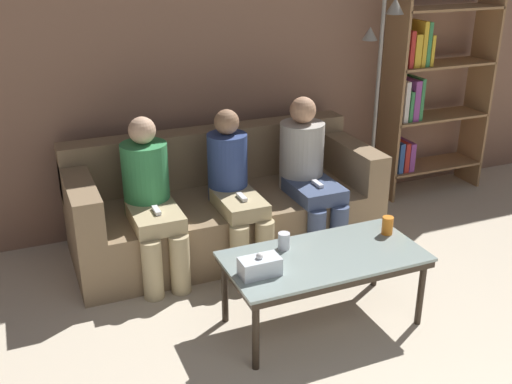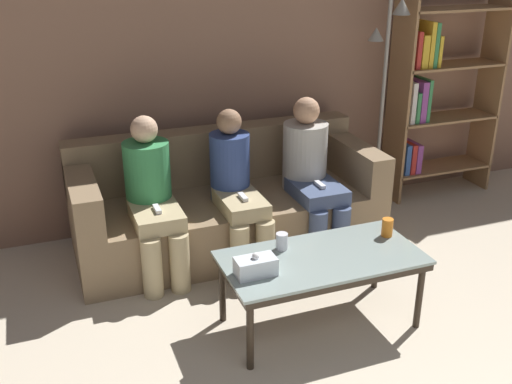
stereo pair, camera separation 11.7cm
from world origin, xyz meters
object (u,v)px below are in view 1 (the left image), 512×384
Objects in this scene: standing_lamp at (379,85)px; seated_person_left_end at (151,196)px; coffee_table at (324,262)px; bookshelf at (425,91)px; couch at (223,206)px; seated_person_mid_left at (234,186)px; cup_near_right at (284,241)px; cup_near_left at (387,225)px; tissue_box at (260,266)px; seated_person_mid_right at (308,170)px.

seated_person_left_end is at bearing -169.55° from standing_lamp.
bookshelf reaches higher than coffee_table.
seated_person_mid_left is (0.00, -0.24, 0.25)m from couch.
bookshelf reaches higher than cup_near_right.
tissue_box is (-0.91, -0.14, -0.00)m from cup_near_left.
tissue_box is at bearing -145.13° from bookshelf.
seated_person_mid_left is 0.58m from seated_person_mid_right.
bookshelf is at bearing 13.88° from standing_lamp.
seated_person_mid_left reaches higher than coffee_table.
seated_person_mid_left is at bearing -90.00° from couch.
tissue_box is 0.21× the size of seated_person_mid_left.
seated_person_mid_right is (1.16, 0.01, 0.01)m from seated_person_left_end.
couch is 1.05m from cup_near_right.
seated_person_mid_left is (-0.01, 0.79, 0.04)m from cup_near_right.
seated_person_mid_left is (0.24, 1.01, 0.04)m from tissue_box.
cup_near_right is at bearing 173.73° from cup_near_left.
standing_lamp is at bearing 10.45° from seated_person_left_end.
cup_near_left is 0.10× the size of seated_person_left_end.
standing_lamp is at bearing 40.42° from cup_near_right.
seated_person_left_end reaches higher than tissue_box.
bookshelf is (1.77, 1.48, 0.50)m from coffee_table.
standing_lamp is at bearing 15.44° from seated_person_mid_left.
cup_near_right is (-0.18, 0.16, 0.09)m from coffee_table.
cup_near_left is at bearing -119.81° from standing_lamp.
tissue_box is 0.13× the size of standing_lamp.
cup_near_right is 1.00m from seated_person_left_end.
coffee_table is 1.90m from standing_lamp.
bookshelf reaches higher than tissue_box.
couch is at bearing 90.28° from cup_near_right.
tissue_box is 1.08m from seated_person_left_end.
couch is 2.08× the size of seated_person_mid_left.
tissue_box is at bearing -128.46° from seated_person_mid_right.
couch is 10.02× the size of tissue_box.
seated_person_left_end is (-1.96, -0.36, -0.49)m from standing_lamp.
seated_person_mid_right is (0.58, -0.21, 0.27)m from couch.
seated_person_mid_right is at bearing 67.97° from coffee_table.
bookshelf is (1.95, 1.31, 0.41)m from cup_near_right.
coffee_table is 0.26m from cup_near_right.
tissue_box is 1.03m from seated_person_mid_left.
tissue_box is 1.32m from seated_person_mid_right.
cup_near_left is at bearing 8.90° from tissue_box.
seated_person_left_end is (-0.59, 0.81, 0.06)m from cup_near_right.
couch is 0.67m from seated_person_left_end.
seated_person_mid_right is at bearing 0.37° from seated_person_left_end.
standing_lamp is at bearing 60.19° from cup_near_left.
standing_lamp is at bearing -166.12° from bookshelf.
coffee_table is 0.44m from tissue_box.
seated_person_mid_right is at bearing 95.58° from cup_near_left.
couch is at bearing 20.72° from seated_person_left_end.
seated_person_left_end is at bearing 125.87° from cup_near_right.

